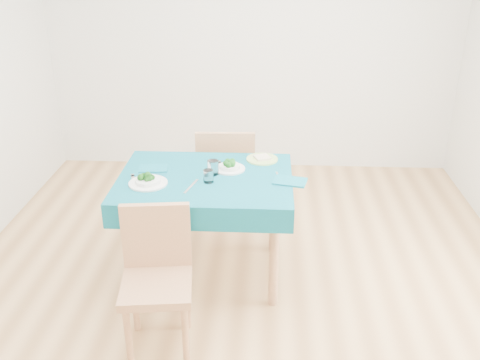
{
  "coord_description": "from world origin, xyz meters",
  "views": [
    {
      "loc": [
        0.16,
        -2.96,
        2.22
      ],
      "look_at": [
        0.0,
        0.0,
        0.85
      ],
      "focal_mm": 40.0,
      "sensor_mm": 36.0,
      "label": 1
    }
  ],
  "objects_px": {
    "side_plate": "(262,159)",
    "chair_near": "(156,276)",
    "table": "(207,227)",
    "bowl_far": "(230,165)",
    "bowl_near": "(148,179)",
    "chair_far": "(226,157)"
  },
  "relations": [
    {
      "from": "side_plate",
      "to": "chair_near",
      "type": "bearing_deg",
      "value": -117.92
    },
    {
      "from": "table",
      "to": "bowl_far",
      "type": "xyz_separation_m",
      "value": [
        0.15,
        0.13,
        0.41
      ]
    },
    {
      "from": "table",
      "to": "chair_near",
      "type": "relative_size",
      "value": 1.16
    },
    {
      "from": "chair_near",
      "to": "bowl_near",
      "type": "relative_size",
      "value": 3.93
    },
    {
      "from": "chair_near",
      "to": "side_plate",
      "type": "relative_size",
      "value": 4.39
    },
    {
      "from": "chair_near",
      "to": "side_plate",
      "type": "xyz_separation_m",
      "value": [
        0.57,
        1.07,
        0.27
      ]
    },
    {
      "from": "chair_far",
      "to": "side_plate",
      "type": "bearing_deg",
      "value": 118.0
    },
    {
      "from": "table",
      "to": "bowl_far",
      "type": "distance_m",
      "value": 0.46
    },
    {
      "from": "bowl_far",
      "to": "table",
      "type": "bearing_deg",
      "value": -139.71
    },
    {
      "from": "chair_far",
      "to": "bowl_near",
      "type": "bearing_deg",
      "value": 63.41
    },
    {
      "from": "bowl_far",
      "to": "chair_far",
      "type": "bearing_deg",
      "value": 96.34
    },
    {
      "from": "table",
      "to": "bowl_far",
      "type": "height_order",
      "value": "bowl_far"
    },
    {
      "from": "bowl_far",
      "to": "bowl_near",
      "type": "bearing_deg",
      "value": -152.86
    },
    {
      "from": "table",
      "to": "side_plate",
      "type": "bearing_deg",
      "value": 40.16
    },
    {
      "from": "table",
      "to": "bowl_far",
      "type": "relative_size",
      "value": 5.35
    },
    {
      "from": "table",
      "to": "chair_far",
      "type": "xyz_separation_m",
      "value": [
        0.08,
        0.82,
        0.19
      ]
    },
    {
      "from": "chair_near",
      "to": "chair_far",
      "type": "distance_m",
      "value": 1.6
    },
    {
      "from": "table",
      "to": "chair_near",
      "type": "bearing_deg",
      "value": -104.52
    },
    {
      "from": "bowl_far",
      "to": "chair_near",
      "type": "bearing_deg",
      "value": -111.48
    },
    {
      "from": "chair_near",
      "to": "bowl_near",
      "type": "height_order",
      "value": "chair_near"
    },
    {
      "from": "table",
      "to": "bowl_near",
      "type": "distance_m",
      "value": 0.56
    },
    {
      "from": "chair_near",
      "to": "side_plate",
      "type": "height_order",
      "value": "chair_near"
    }
  ]
}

